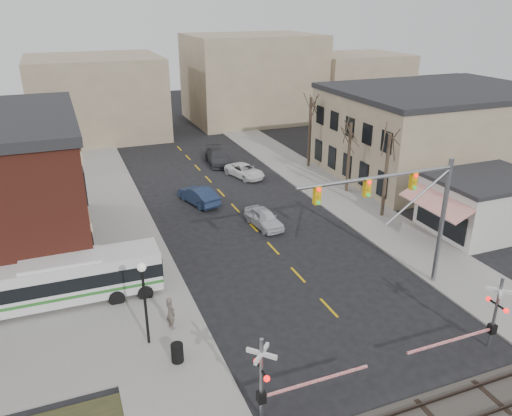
{
  "coord_description": "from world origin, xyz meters",
  "views": [
    {
      "loc": [
        -12.75,
        -18.85,
        16.13
      ],
      "look_at": [
        -1.48,
        9.54,
        3.5
      ],
      "focal_mm": 35.0,
      "sensor_mm": 36.0,
      "label": 1
    }
  ],
  "objects": [
    {
      "name": "ground",
      "position": [
        0.0,
        0.0,
        0.0
      ],
      "size": [
        160.0,
        160.0,
        0.0
      ],
      "primitive_type": "plane",
      "color": "black",
      "rests_on": "ground"
    },
    {
      "name": "sidewalk_west",
      "position": [
        -9.5,
        20.0,
        0.06
      ],
      "size": [
        5.0,
        60.0,
        0.12
      ],
      "primitive_type": "cube",
      "color": "gray",
      "rests_on": "ground"
    },
    {
      "name": "sidewalk_east",
      "position": [
        9.5,
        20.0,
        0.06
      ],
      "size": [
        5.0,
        60.0,
        0.12
      ],
      "primitive_type": "cube",
      "color": "gray",
      "rests_on": "ground"
    },
    {
      "name": "tan_building",
      "position": [
        22.0,
        20.0,
        4.26
      ],
      "size": [
        20.3,
        15.3,
        8.5
      ],
      "color": "gray",
      "rests_on": "ground"
    },
    {
      "name": "awning_shop",
      "position": [
        15.97,
        7.0,
        2.16
      ],
      "size": [
        9.74,
        6.2,
        4.3
      ],
      "color": "beige",
      "rests_on": "ground"
    },
    {
      "name": "tree_east_a",
      "position": [
        10.5,
        12.0,
        3.5
      ],
      "size": [
        0.28,
        0.28,
        6.75
      ],
      "color": "#382B21",
      "rests_on": "sidewalk_east"
    },
    {
      "name": "tree_east_b",
      "position": [
        10.8,
        18.0,
        3.27
      ],
      "size": [
        0.28,
        0.28,
        6.3
      ],
      "color": "#382B21",
      "rests_on": "sidewalk_east"
    },
    {
      "name": "tree_east_c",
      "position": [
        11.0,
        26.0,
        3.72
      ],
      "size": [
        0.28,
        0.28,
        7.2
      ],
      "color": "#382B21",
      "rests_on": "sidewalk_east"
    },
    {
      "name": "transit_bus",
      "position": [
        -13.86,
        7.98,
        1.6
      ],
      "size": [
        10.93,
        2.56,
        2.8
      ],
      "color": "silver",
      "rests_on": "ground"
    },
    {
      "name": "traffic_signal_mast",
      "position": [
        4.73,
        2.14,
        5.73
      ],
      "size": [
        9.84,
        0.3,
        8.0
      ],
      "color": "gray",
      "rests_on": "ground"
    },
    {
      "name": "rr_crossing_west",
      "position": [
        -6.22,
        -4.08,
        1.97
      ],
      "size": [
        5.6,
        1.36,
        4.0
      ],
      "color": "gray",
      "rests_on": "ground"
    },
    {
      "name": "rr_crossing_east",
      "position": [
        5.36,
        -4.01,
        1.97
      ],
      "size": [
        5.6,
        1.36,
        4.0
      ],
      "color": "gray",
      "rests_on": "ground"
    },
    {
      "name": "street_lamp",
      "position": [
        -10.13,
        2.51,
        3.37
      ],
      "size": [
        0.44,
        0.44,
        4.58
      ],
      "color": "black",
      "rests_on": "sidewalk_west"
    },
    {
      "name": "trash_bin",
      "position": [
        -9.1,
        0.57,
        0.6
      ],
      "size": [
        0.6,
        0.6,
        0.97
      ],
      "primitive_type": "cylinder",
      "color": "black",
      "rests_on": "sidewalk_west"
    },
    {
      "name": "car_a",
      "position": [
        0.82,
        13.71,
        0.71
      ],
      "size": [
        2.14,
        4.32,
        1.42
      ],
      "primitive_type": "imported",
      "rotation": [
        0.0,
        0.0,
        0.12
      ],
      "color": "silver",
      "rests_on": "ground"
    },
    {
      "name": "car_b",
      "position": [
        -2.59,
        20.17,
        0.76
      ],
      "size": [
        2.82,
        4.9,
        1.53
      ],
      "primitive_type": "imported",
      "rotation": [
        0.0,
        0.0,
        3.42
      ],
      "color": "#1B2845",
      "rests_on": "ground"
    },
    {
      "name": "car_c",
      "position": [
        3.59,
        25.37,
        0.64
      ],
      "size": [
        3.35,
        5.02,
        1.28
      ],
      "primitive_type": "imported",
      "rotation": [
        0.0,
        0.0,
        0.29
      ],
      "color": "white",
      "rests_on": "ground"
    },
    {
      "name": "car_d",
      "position": [
        2.44,
        30.57,
        0.77
      ],
      "size": [
        2.7,
        5.48,
        1.53
      ],
      "primitive_type": "imported",
      "rotation": [
        0.0,
        0.0,
        -0.11
      ],
      "color": "#36363A",
      "rests_on": "ground"
    },
    {
      "name": "pedestrian_near",
      "position": [
        -8.78,
        3.33,
        1.04
      ],
      "size": [
        0.63,
        0.77,
        1.84
      ],
      "primitive_type": "imported",
      "rotation": [
        0.0,
        0.0,
        1.88
      ],
      "color": "#5F534C",
      "rests_on": "sidewalk_west"
    },
    {
      "name": "pedestrian_far",
      "position": [
        -9.94,
        7.82,
        0.88
      ],
      "size": [
        0.9,
        0.93,
        1.51
      ],
      "primitive_type": "imported",
      "rotation": [
        0.0,
        0.0,
        0.93
      ],
      "color": "#384563",
      "rests_on": "sidewalk_west"
    }
  ]
}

